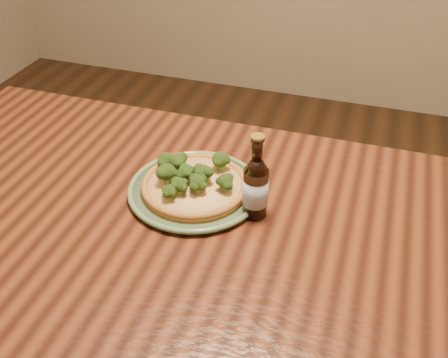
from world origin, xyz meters
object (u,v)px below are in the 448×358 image
(table, at_px, (186,249))
(beer_bottle, at_px, (256,187))
(plate, at_px, (195,189))
(pizza, at_px, (194,183))

(table, distance_m, beer_bottle, 0.23)
(plate, bearing_deg, table, -83.60)
(table, relative_size, plate, 4.96)
(pizza, bearing_deg, beer_bottle, -11.37)
(table, xyz_separation_m, beer_bottle, (0.15, 0.07, 0.17))
(plate, bearing_deg, beer_bottle, -11.30)
(table, distance_m, plate, 0.14)
(pizza, distance_m, beer_bottle, 0.17)
(table, height_order, pizza, pizza)
(plate, xyz_separation_m, pizza, (-0.00, 0.00, 0.02))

